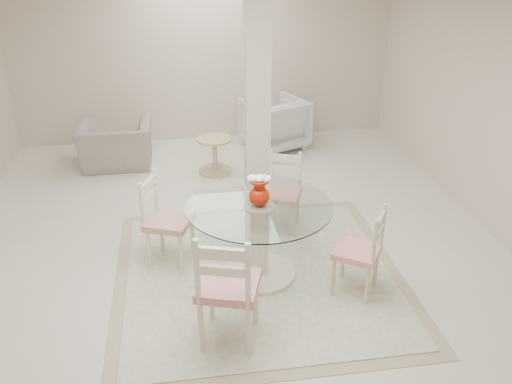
{
  "coord_description": "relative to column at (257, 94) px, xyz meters",
  "views": [
    {
      "loc": [
        -0.49,
        -5.09,
        3.19
      ],
      "look_at": [
        0.23,
        -0.39,
        0.85
      ],
      "focal_mm": 38.0,
      "sensor_mm": 36.0,
      "label": 1
    }
  ],
  "objects": [
    {
      "name": "side_table",
      "position": [
        -0.49,
        0.76,
        -1.11
      ],
      "size": [
        0.49,
        0.49,
        0.51
      ],
      "color": "tan",
      "rests_on": "ground"
    },
    {
      "name": "room_shell",
      "position": [
        -0.5,
        -1.3,
        0.51
      ],
      "size": [
        6.02,
        7.02,
        2.71
      ],
      "color": "beige",
      "rests_on": "ground"
    },
    {
      "name": "dining_table",
      "position": [
        -0.27,
        -1.89,
        -0.94
      ],
      "size": [
        1.4,
        1.4,
        0.81
      ],
      "rotation": [
        0.0,
        0.0,
        -0.42
      ],
      "color": "#F7E5CB",
      "rests_on": "ground"
    },
    {
      "name": "dining_chair_west",
      "position": [
        -1.2,
        -1.47,
        -0.78
      ],
      "size": [
        0.56,
        0.56,
        1.08
      ],
      "rotation": [
        0.0,
        0.0,
        1.19
      ],
      "color": "#F5EACA",
      "rests_on": "ground"
    },
    {
      "name": "red_vase",
      "position": [
        -0.27,
        -1.89,
        -0.4
      ],
      "size": [
        0.23,
        0.2,
        0.3
      ],
      "color": "#A71C05",
      "rests_on": "dining_table"
    },
    {
      "name": "ground",
      "position": [
        -0.5,
        -1.3,
        -1.35
      ],
      "size": [
        7.0,
        7.0,
        0.0
      ],
      "primitive_type": "plane",
      "color": "white",
      "rests_on": "ground"
    },
    {
      "name": "area_rug",
      "position": [
        -0.27,
        -1.89,
        -1.34
      ],
      "size": [
        2.88,
        2.88,
        0.02
      ],
      "color": "tan",
      "rests_on": "ground"
    },
    {
      "name": "recliner_taupe",
      "position": [
        -1.89,
        1.21,
        -1.02
      ],
      "size": [
        1.04,
        0.91,
        0.66
      ],
      "primitive_type": "imported",
      "rotation": [
        0.0,
        0.0,
        3.13
      ],
      "color": "#A29286",
      "rests_on": "ground"
    },
    {
      "name": "column",
      "position": [
        0.0,
        0.0,
        0.0
      ],
      "size": [
        0.3,
        0.3,
        2.7
      ],
      "primitive_type": "cube",
      "color": "beige",
      "rests_on": "ground"
    },
    {
      "name": "dining_chair_east",
      "position": [
        0.65,
        -2.32,
        -0.82
      ],
      "size": [
        0.56,
        0.56,
        1.01
      ],
      "rotation": [
        0.0,
        0.0,
        -2.15
      ],
      "color": "beige",
      "rests_on": "ground"
    },
    {
      "name": "armchair_white",
      "position": [
        0.52,
        1.58,
        -0.95
      ],
      "size": [
        1.13,
        1.14,
        0.8
      ],
      "primitive_type": "imported",
      "rotation": [
        0.0,
        0.0,
        3.54
      ],
      "color": "silver",
      "rests_on": "ground"
    },
    {
      "name": "dining_chair_north",
      "position": [
        0.15,
        -0.96,
        -0.81
      ],
      "size": [
        0.54,
        0.54,
        1.02
      ],
      "rotation": [
        0.0,
        0.0,
        -0.41
      ],
      "color": "beige",
      "rests_on": "ground"
    },
    {
      "name": "dining_chair_south",
      "position": [
        -0.69,
        -2.83,
        -0.71
      ],
      "size": [
        0.6,
        0.6,
        1.21
      ],
      "rotation": [
        0.0,
        0.0,
        2.85
      ],
      "color": "#F1E2C6",
      "rests_on": "ground"
    }
  ]
}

